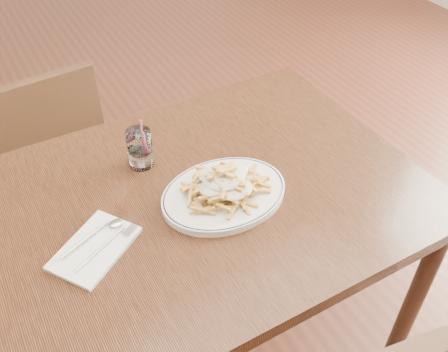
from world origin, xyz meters
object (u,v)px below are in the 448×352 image
table (183,222)px  fries_plate (224,194)px  loaded_fries (224,181)px  chair_far (51,150)px  water_glass (140,150)px

table → fries_plate: fries_plate is taller
table → loaded_fries: 0.17m
chair_far → water_glass: bearing=-75.2°
table → loaded_fries: size_ratio=5.51×
table → chair_far: chair_far is taller
table → water_glass: 0.22m
table → fries_plate: (0.09, -0.04, 0.09)m
fries_plate → loaded_fries: 0.04m
loaded_fries → water_glass: 0.25m
chair_far → loaded_fries: bearing=-70.8°
chair_far → loaded_fries: loaded_fries is taller
table → loaded_fries: (0.09, -0.04, 0.13)m
table → water_glass: bearing=100.1°
chair_far → water_glass: (0.15, -0.59, 0.35)m
table → fries_plate: 0.14m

